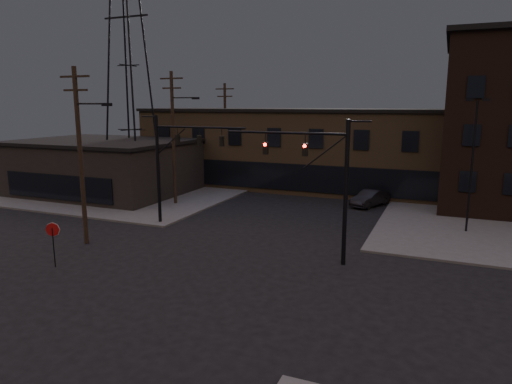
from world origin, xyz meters
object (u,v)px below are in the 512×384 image
(traffic_signal_near, at_px, (325,176))
(parked_car_lot_a, at_px, (476,201))
(traffic_signal_far, at_px, (173,157))
(parked_car_lot_b, at_px, (506,207))
(stop_sign, at_px, (53,234))
(car_crossing, at_px, (370,198))

(traffic_signal_near, distance_m, parked_car_lot_a, 19.58)
(traffic_signal_far, xyz_separation_m, parked_car_lot_b, (22.71, 12.46, -4.22))
(traffic_signal_near, height_order, stop_sign, traffic_signal_near)
(traffic_signal_far, xyz_separation_m, parked_car_lot_a, (20.67, 13.62, -4.13))
(traffic_signal_far, bearing_deg, traffic_signal_near, -16.17)
(traffic_signal_far, height_order, parked_car_lot_a, traffic_signal_far)
(stop_sign, xyz_separation_m, car_crossing, (13.50, 22.02, -1.14))
(parked_car_lot_b, xyz_separation_m, car_crossing, (-10.50, -0.42, -0.09))
(stop_sign, distance_m, car_crossing, 25.85)
(traffic_signal_near, distance_m, parked_car_lot_b, 19.62)
(parked_car_lot_a, bearing_deg, traffic_signal_far, 124.78)
(traffic_signal_near, relative_size, parked_car_lot_a, 1.86)
(traffic_signal_near, relative_size, traffic_signal_far, 1.00)
(stop_sign, bearing_deg, traffic_signal_far, 82.68)
(traffic_signal_far, relative_size, parked_car_lot_b, 1.80)
(traffic_signal_far, bearing_deg, parked_car_lot_a, 33.38)
(traffic_signal_far, height_order, car_crossing, traffic_signal_far)
(parked_car_lot_a, bearing_deg, parked_car_lot_b, -118.23)
(traffic_signal_near, xyz_separation_m, car_crossing, (0.14, 15.54, -4.22))
(traffic_signal_far, distance_m, stop_sign, 10.55)
(parked_car_lot_b, bearing_deg, traffic_signal_near, 148.98)
(car_crossing, bearing_deg, traffic_signal_far, -112.15)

